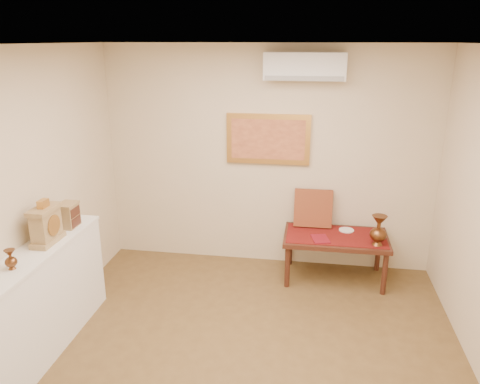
% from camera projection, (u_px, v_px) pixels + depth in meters
% --- Properties ---
extents(floor, '(4.50, 4.50, 0.00)m').
position_uv_depth(floor, '(239.00, 376.00, 3.99)').
color(floor, brown).
rests_on(floor, ground).
extents(ceiling, '(4.50, 4.50, 0.00)m').
position_uv_depth(ceiling, '(238.00, 45.00, 3.15)').
color(ceiling, white).
rests_on(ceiling, ground).
extents(wall_back, '(4.00, 0.02, 2.70)m').
position_uv_depth(wall_back, '(268.00, 159.00, 5.68)').
color(wall_back, beige).
rests_on(wall_back, ground).
extents(wall_left, '(0.02, 4.50, 2.70)m').
position_uv_depth(wall_left, '(0.00, 215.00, 3.87)').
color(wall_left, beige).
rests_on(wall_left, ground).
extents(brass_urn_small, '(0.10, 0.10, 0.22)m').
position_uv_depth(brass_urn_small, '(10.00, 257.00, 3.72)').
color(brass_urn_small, brown).
rests_on(brass_urn_small, display_ledge).
extents(table_cloth, '(1.14, 0.59, 0.01)m').
position_uv_depth(table_cloth, '(336.00, 235.00, 5.46)').
color(table_cloth, maroon).
rests_on(table_cloth, low_table).
extents(brass_urn_tall, '(0.19, 0.19, 0.42)m').
position_uv_depth(brass_urn_tall, '(379.00, 227.00, 5.14)').
color(brass_urn_tall, brown).
rests_on(brass_urn_tall, table_cloth).
extents(plate, '(0.18, 0.18, 0.01)m').
position_uv_depth(plate, '(346.00, 230.00, 5.58)').
color(plate, white).
rests_on(plate, table_cloth).
extents(menu, '(0.23, 0.28, 0.01)m').
position_uv_depth(menu, '(320.00, 239.00, 5.34)').
color(menu, maroon).
rests_on(menu, table_cloth).
extents(cushion, '(0.46, 0.19, 0.47)m').
position_uv_depth(cushion, '(313.00, 208.00, 5.67)').
color(cushion, maroon).
rests_on(cushion, table_cloth).
extents(display_ledge, '(0.37, 2.02, 0.98)m').
position_uv_depth(display_ledge, '(34.00, 307.00, 4.11)').
color(display_ledge, white).
rests_on(display_ledge, floor).
extents(mantel_clock, '(0.17, 0.36, 0.41)m').
position_uv_depth(mantel_clock, '(46.00, 225.00, 4.19)').
color(mantel_clock, '#A28353').
rests_on(mantel_clock, display_ledge).
extents(wooden_chest, '(0.16, 0.21, 0.24)m').
position_uv_depth(wooden_chest, '(68.00, 215.00, 4.56)').
color(wooden_chest, '#A28353').
rests_on(wooden_chest, display_ledge).
extents(low_table, '(1.20, 0.70, 0.55)m').
position_uv_depth(low_table, '(336.00, 241.00, 5.48)').
color(low_table, '#441F14').
rests_on(low_table, floor).
extents(painting, '(1.00, 0.06, 0.60)m').
position_uv_depth(painting, '(268.00, 139.00, 5.58)').
color(painting, '#C88D40').
rests_on(painting, wall_back).
extents(ac_unit, '(0.90, 0.25, 0.30)m').
position_uv_depth(ac_unit, '(305.00, 66.00, 5.16)').
color(ac_unit, silver).
rests_on(ac_unit, wall_back).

